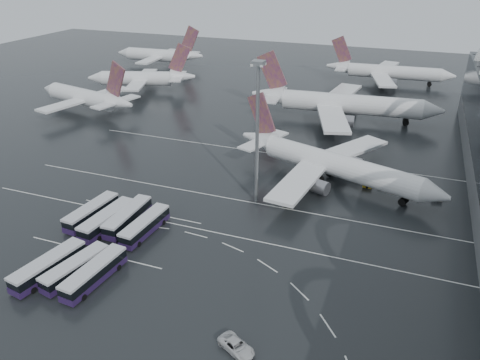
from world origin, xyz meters
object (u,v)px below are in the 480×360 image
(jet_remote_mid, at_px, (143,78))
(bus_row_far_c, at_px, (94,273))
(gse_cart_belly_d, at_px, (437,198))
(airliner_gate_b, at_px, (341,104))
(jet_remote_west, at_px, (87,98))
(van_curve_a, at_px, (236,346))
(airliner_main, at_px, (330,164))
(gse_cart_belly_c, at_px, (288,201))
(airliner_gate_c, at_px, (387,72))
(jet_remote_far, at_px, (161,55))
(floodlight_mast, at_px, (257,117))
(bus_row_far_b, at_px, (75,268))
(bus_row_near_c, at_px, (128,217))
(bus_row_near_b, at_px, (107,220))
(bus_row_near_d, at_px, (145,226))
(gse_cart_belly_e, at_px, (367,185))
(bus_row_near_a, at_px, (92,212))
(gse_cart_belly_b, at_px, (383,183))
(bus_row_far_a, at_px, (48,266))

(jet_remote_mid, xyz_separation_m, bus_row_far_c, (55.47, -106.76, -2.97))
(gse_cart_belly_d, bearing_deg, airliner_gate_b, 122.26)
(jet_remote_west, height_order, van_curve_a, jet_remote_west)
(airliner_main, distance_m, gse_cart_belly_c, 15.75)
(airliner_gate_b, bearing_deg, airliner_gate_c, 75.17)
(jet_remote_far, distance_m, van_curve_a, 182.29)
(airliner_gate_b, xyz_separation_m, floodlight_mast, (-7.19, -62.32, 13.96))
(floodlight_mast, bearing_deg, bus_row_far_c, -113.67)
(jet_remote_west, relative_size, bus_row_far_b, 3.37)
(bus_row_near_c, height_order, gse_cart_belly_c, bus_row_near_c)
(jet_remote_far, relative_size, floodlight_mast, 1.45)
(van_curve_a, bearing_deg, bus_row_near_b, 87.44)
(bus_row_near_d, xyz_separation_m, bus_row_far_b, (-3.84, -15.76, -0.07))
(gse_cart_belly_e, bearing_deg, gse_cart_belly_c, -137.38)
(bus_row_far_b, bearing_deg, bus_row_near_a, 39.70)
(jet_remote_mid, bearing_deg, floodlight_mast, 116.57)
(bus_row_near_c, height_order, gse_cart_belly_e, bus_row_near_c)
(jet_remote_west, distance_m, bus_row_near_a, 75.00)
(bus_row_far_b, bearing_deg, bus_row_near_c, 14.32)
(bus_row_near_d, bearing_deg, bus_row_near_c, 75.57)
(van_curve_a, bearing_deg, bus_row_near_a, 88.92)
(airliner_gate_c, relative_size, bus_row_near_d, 3.85)
(bus_row_far_c, height_order, van_curve_a, bus_row_far_c)
(gse_cart_belly_e, bearing_deg, bus_row_far_b, -128.94)
(bus_row_near_c, bearing_deg, gse_cart_belly_d, -60.88)
(gse_cart_belly_b, bearing_deg, jet_remote_mid, 151.25)
(jet_remote_far, bearing_deg, floodlight_mast, 125.17)
(jet_remote_west, xyz_separation_m, bus_row_near_c, (53.66, -58.42, -3.11))
(bus_row_near_d, bearing_deg, gse_cart_belly_c, -42.90)
(jet_remote_mid, height_order, bus_row_near_d, jet_remote_mid)
(gse_cart_belly_b, bearing_deg, bus_row_near_a, -145.38)
(bus_row_near_b, distance_m, floodlight_mast, 36.13)
(bus_row_far_a, bearing_deg, gse_cart_belly_e, -31.73)
(bus_row_near_c, relative_size, bus_row_far_a, 0.97)
(van_curve_a, height_order, gse_cart_belly_c, van_curve_a)
(airliner_gate_c, xyz_separation_m, bus_row_far_a, (-40.83, -153.66, -2.73))
(airliner_gate_b, xyz_separation_m, bus_row_far_a, (-31.22, -99.48, -3.43))
(airliner_gate_c, height_order, gse_cart_belly_d, airliner_gate_c)
(jet_remote_west, bearing_deg, bus_row_near_a, 140.73)
(gse_cart_belly_c, bearing_deg, gse_cart_belly_d, 23.23)
(jet_remote_mid, xyz_separation_m, floodlight_mast, (71.23, -70.82, 14.48))
(jet_remote_far, distance_m, gse_cart_belly_c, 144.72)
(bus_row_far_b, distance_m, gse_cart_belly_d, 76.09)
(jet_remote_far, xyz_separation_m, bus_row_far_a, (62.75, -149.21, -3.15))
(bus_row_far_a, distance_m, gse_cart_belly_e, 70.08)
(bus_row_near_a, relative_size, bus_row_far_a, 0.97)
(airliner_main, xyz_separation_m, bus_row_far_a, (-36.88, -52.81, -2.69))
(jet_remote_far, bearing_deg, gse_cart_belly_d, 139.30)
(bus_row_far_c, bearing_deg, bus_row_far_b, 92.48)
(bus_row_near_c, bearing_deg, airliner_gate_b, -19.79)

